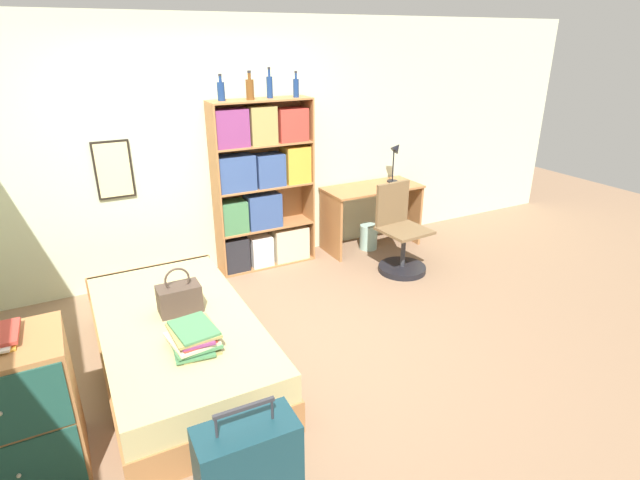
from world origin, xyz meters
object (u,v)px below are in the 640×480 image
object	(u,v)px
bed	(179,343)
desk	(372,205)
bottle_brown	(250,89)
desk_lamp	(396,154)
book_stack_on_bed	(194,338)
handbag	(179,298)
dresser	(12,413)
bookcase	(262,187)
desk_chair	(400,244)
bottle_clear	(270,86)
bottle_blue	(296,87)
suitcase	(249,474)
bottle_green	(221,91)
waste_bin	(368,237)

from	to	relation	value
bed	desk	world-z (taller)	desk
bottle_brown	desk_lamp	size ratio (longest dim) A/B	0.56
book_stack_on_bed	desk_lamp	xyz separation A→B (m)	(2.96, 1.87, 0.57)
handbag	desk	bearing A→B (deg)	26.54
dresser	bookcase	xyz separation A→B (m)	(2.33, 2.05, 0.46)
bed	desk_chair	size ratio (longest dim) A/B	2.20
bottle_clear	bottle_blue	distance (m)	0.27
handbag	dresser	distance (m)	1.29
book_stack_on_bed	desk	xyz separation A→B (m)	(2.60, 1.80, 0.00)
book_stack_on_bed	desk_chair	size ratio (longest dim) A/B	0.42
desk	bookcase	bearing A→B (deg)	175.31
suitcase	bottle_brown	distance (m)	3.55
bed	handbag	world-z (taller)	handbag
handbag	bottle_brown	xyz separation A→B (m)	(1.15, 1.38, 1.35)
handbag	desk_lamp	distance (m)	3.27
bottle_green	bottle_blue	xyz separation A→B (m)	(0.76, -0.07, 0.00)
desk_chair	waste_bin	size ratio (longest dim) A/B	3.17
handbag	desk_lamp	size ratio (longest dim) A/B	0.74
bottle_clear	desk	bearing A→B (deg)	-6.51
desk_lamp	desk_chair	xyz separation A→B (m)	(-0.44, -0.77, -0.78)
waste_bin	bookcase	bearing A→B (deg)	172.71
dresser	bookcase	bearing A→B (deg)	41.37
handbag	waste_bin	distance (m)	2.82
book_stack_on_bed	bookcase	xyz separation A→B (m)	(1.26, 1.91, 0.38)
bottle_blue	bottle_green	bearing A→B (deg)	174.83
suitcase	waste_bin	distance (m)	3.78
bed	bottle_clear	distance (m)	2.68
bottle_blue	bookcase	bearing A→B (deg)	174.79
handbag	bookcase	size ratio (longest dim) A/B	0.20
book_stack_on_bed	bottle_brown	bearing A→B (deg)	58.09
bed	bottle_brown	distance (m)	2.54
dresser	desk_chair	bearing A→B (deg)	19.01
book_stack_on_bed	desk_lamp	bearing A→B (deg)	32.23
suitcase	desk	bearing A→B (deg)	47.41
bookcase	bottle_blue	world-z (taller)	bottle_blue
desk_lamp	waste_bin	world-z (taller)	desk_lamp
handbag	desk	distance (m)	2.87
bottle_green	waste_bin	xyz separation A→B (m)	(1.63, -0.20, -1.75)
bottle_green	bottle_blue	size ratio (longest dim) A/B	0.97
bottle_blue	handbag	bearing A→B (deg)	-140.37
bottle_clear	desk_chair	world-z (taller)	bottle_clear
book_stack_on_bed	dresser	size ratio (longest dim) A/B	0.46
suitcase	bottle_clear	size ratio (longest dim) A/B	2.47
desk_lamp	waste_bin	distance (m)	1.03
bottle_blue	desk	distance (m)	1.67
desk_chair	waste_bin	world-z (taller)	desk_chair
bottle_blue	desk	size ratio (longest dim) A/B	0.22
bottle_blue	bottle_brown	bearing A→B (deg)	177.08
suitcase	bookcase	bearing A→B (deg)	66.72
bed	desk_chair	bearing A→B (deg)	14.42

